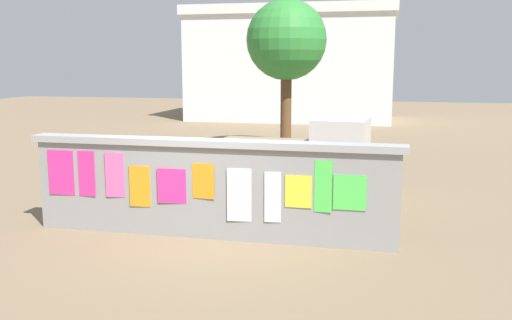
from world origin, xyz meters
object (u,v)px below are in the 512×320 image
auto_rickshaw_truck (299,157)px  tree_roadside (287,41)px  bicycle_near (172,166)px  person_walking (196,173)px  motorcycle (121,186)px

auto_rickshaw_truck → tree_roadside: 7.61m
bicycle_near → person_walking: (2.03, -3.80, 0.62)m
person_walking → tree_roadside: tree_roadside is taller
auto_rickshaw_truck → motorcycle: (-3.58, -2.04, -0.44)m
bicycle_near → tree_roadside: size_ratio=0.32×
person_walking → tree_roadside: size_ratio=0.31×
auto_rickshaw_truck → motorcycle: bearing=-150.4°
auto_rickshaw_truck → person_walking: (-1.58, -2.79, 0.09)m
bicycle_near → person_walking: person_walking is taller
motorcycle → person_walking: bearing=-20.7°
motorcycle → tree_roadside: size_ratio=0.36×
tree_roadside → auto_rickshaw_truck: bearing=-77.3°
auto_rickshaw_truck → person_walking: 3.21m
auto_rickshaw_truck → bicycle_near: auto_rickshaw_truck is taller
bicycle_near → motorcycle: bearing=-89.3°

